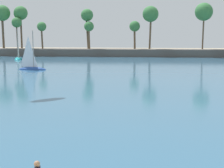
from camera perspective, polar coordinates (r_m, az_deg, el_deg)
sea at (r=70.53m, az=1.98°, el=3.34°), size 220.00×116.72×0.06m
palm_headland at (r=88.76m, az=2.86°, el=6.66°), size 106.71×6.14×13.52m
sailboat_near_shore at (r=81.09m, az=-14.41°, el=4.19°), size 2.57×5.08×7.06m
sailboat_mid_bay at (r=58.73m, az=-12.42°, el=2.78°), size 4.63×1.81×6.55m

